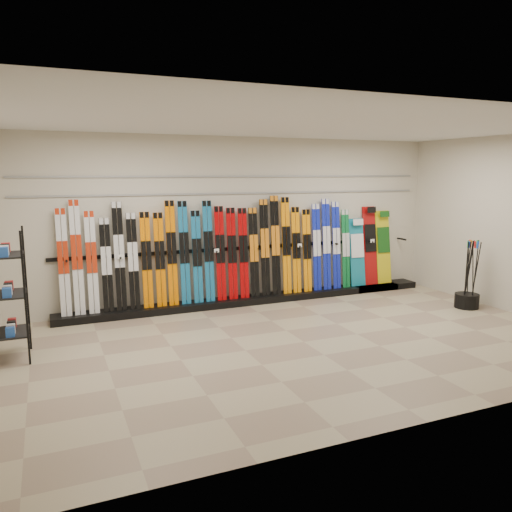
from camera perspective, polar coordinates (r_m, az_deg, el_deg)
name	(u,v)px	position (r m, az deg, el deg)	size (l,w,h in m)	color
floor	(304,342)	(7.18, 5.50, -9.75)	(8.00, 8.00, 0.00)	#89745E
back_wall	(240,221)	(9.10, -1.85, 4.05)	(8.00, 8.00, 0.00)	beige
ceiling	(308,124)	(6.82, 5.91, 14.81)	(8.00, 8.00, 0.00)	silver
ski_rack_base	(256,299)	(9.23, 0.00, -4.95)	(8.00, 0.40, 0.12)	black
skis	(220,253)	(8.84, -4.14, 0.34)	(5.37, 0.19, 1.83)	silver
snowboards	(370,248)	(10.38, 12.95, 0.87)	(0.97, 0.24, 1.57)	#14728C
accessory_rack	(9,295)	(7.03, -26.43, -4.01)	(0.40, 0.60, 1.68)	black
pole_bin	(467,301)	(9.62, 22.94, -4.73)	(0.42, 0.42, 0.25)	black
ski_poles	(470,274)	(9.52, 23.27, -1.91)	(0.36, 0.33, 1.18)	black
slatwall_rail_0	(240,193)	(9.05, -1.82, 7.19)	(7.60, 0.02, 0.03)	gray
slatwall_rail_1	(240,176)	(9.04, -1.83, 9.09)	(7.60, 0.02, 0.03)	gray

